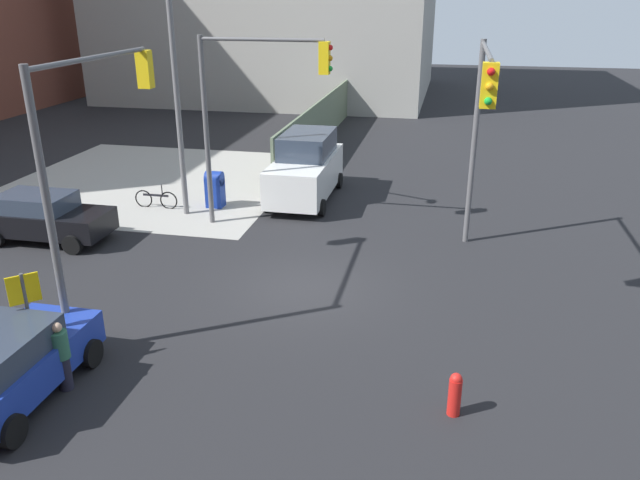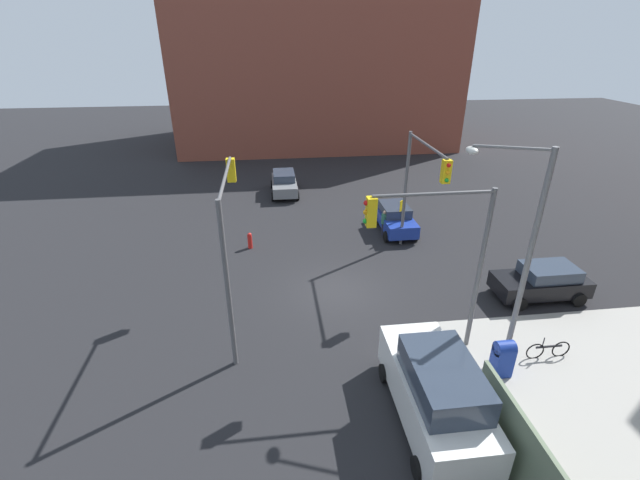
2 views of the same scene
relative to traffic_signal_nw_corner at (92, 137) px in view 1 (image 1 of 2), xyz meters
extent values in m
plane|color=black|center=(2.47, -4.50, -4.62)|extent=(120.00, 120.00, 0.00)
cube|color=#9E9B93|center=(11.47, 4.50, -4.62)|extent=(12.00, 12.00, 0.01)
cube|color=#607056|center=(19.85, -1.30, -3.42)|extent=(18.76, 0.12, 2.40)
cylinder|color=#59595B|center=(-2.03, 0.00, -1.37)|extent=(0.18, 0.18, 6.50)
cylinder|color=#59595B|center=(0.46, 0.00, 1.76)|extent=(4.98, 0.12, 0.12)
cube|color=yellow|center=(2.95, 0.00, 1.23)|extent=(0.32, 0.36, 1.00)
sphere|color=red|center=(3.13, 0.00, 1.55)|extent=(0.18, 0.18, 0.18)
sphere|color=orange|center=(3.13, 0.00, 1.23)|extent=(0.18, 0.18, 0.18)
sphere|color=green|center=(3.13, 0.00, 0.91)|extent=(0.18, 0.18, 0.18)
cylinder|color=#59595B|center=(6.97, -9.00, -1.37)|extent=(0.18, 0.18, 6.50)
cylinder|color=#59595B|center=(4.31, -9.00, 1.76)|extent=(5.31, 0.12, 0.12)
cube|color=yellow|center=(1.65, -9.00, 1.23)|extent=(0.32, 0.36, 1.00)
sphere|color=red|center=(1.47, -9.00, 1.55)|extent=(0.18, 0.18, 0.18)
sphere|color=orange|center=(1.47, -9.00, 1.23)|extent=(0.18, 0.18, 0.18)
sphere|color=green|center=(1.47, -9.00, 0.91)|extent=(0.18, 0.18, 0.18)
cylinder|color=#59595B|center=(6.97, 0.00, -1.37)|extent=(0.18, 0.18, 6.50)
cylinder|color=#59595B|center=(6.97, -2.08, 1.76)|extent=(0.12, 4.15, 0.12)
cube|color=yellow|center=(6.97, -4.15, 1.23)|extent=(0.36, 0.32, 1.00)
sphere|color=red|center=(6.97, -4.33, 1.55)|extent=(0.18, 0.18, 0.18)
sphere|color=orange|center=(6.97, -4.33, 1.23)|extent=(0.18, 0.18, 0.18)
sphere|color=green|center=(6.97, -4.33, 0.91)|extent=(0.18, 0.18, 0.18)
cylinder|color=slate|center=(7.67, 1.30, -0.62)|extent=(0.20, 0.20, 8.00)
cylinder|color=#4C4C4C|center=(-2.93, 0.23, -3.42)|extent=(0.08, 0.08, 2.40)
cube|color=yellow|center=(-2.93, 0.23, -2.57)|extent=(0.48, 0.48, 0.64)
cube|color=navy|center=(8.67, 0.50, -4.05)|extent=(0.56, 0.64, 1.15)
cylinder|color=navy|center=(8.67, 0.50, -3.47)|extent=(0.56, 0.64, 0.56)
cylinder|color=red|center=(-2.53, -8.70, -4.22)|extent=(0.26, 0.26, 0.80)
sphere|color=red|center=(-2.53, -8.70, -3.80)|extent=(0.24, 0.24, 0.24)
cube|color=#1E389E|center=(-3.78, 0.13, -3.93)|extent=(3.97, 1.80, 0.75)
cylinder|color=black|center=(-2.43, 1.03, -4.30)|extent=(0.64, 0.22, 0.64)
cylinder|color=black|center=(-2.43, -0.77, -4.30)|extent=(0.64, 0.22, 0.64)
cylinder|color=black|center=(-5.13, -0.77, -4.30)|extent=(0.64, 0.22, 0.64)
cube|color=black|center=(4.17, 4.69, -3.93)|extent=(1.80, 4.16, 0.75)
cube|color=#2D3847|center=(4.17, 5.02, -3.28)|extent=(1.58, 2.33, 0.55)
cylinder|color=black|center=(5.07, 3.28, -4.30)|extent=(0.22, 0.64, 0.64)
cylinder|color=black|center=(3.27, 3.28, -4.30)|extent=(0.22, 0.64, 0.64)
cylinder|color=black|center=(5.07, 6.10, -4.30)|extent=(0.22, 0.64, 0.64)
cube|color=white|center=(10.32, -2.70, -3.60)|extent=(5.40, 2.10, 1.40)
cube|color=#2D3847|center=(10.75, -2.70, -2.45)|extent=(3.02, 1.85, 0.90)
cylinder|color=black|center=(8.49, -3.75, -4.30)|extent=(0.64, 0.22, 0.64)
cylinder|color=black|center=(8.49, -1.65, -4.30)|extent=(0.64, 0.22, 0.64)
cylinder|color=black|center=(12.16, -3.75, -4.30)|extent=(0.64, 0.22, 0.64)
cylinder|color=black|center=(12.16, -1.65, -4.30)|extent=(0.64, 0.22, 0.64)
cylinder|color=#2D664C|center=(-3.33, -0.70, -3.56)|extent=(0.36, 0.36, 0.60)
sphere|color=tan|center=(-3.33, -0.70, -3.15)|extent=(0.21, 0.21, 0.21)
cylinder|color=#1E1E2D|center=(-3.33, -0.70, -4.24)|extent=(0.28, 0.28, 0.76)
torus|color=black|center=(8.07, 3.22, -4.29)|extent=(0.05, 0.71, 0.71)
torus|color=black|center=(8.07, 2.18, -4.29)|extent=(0.05, 0.71, 0.71)
cube|color=black|center=(8.07, 2.70, -4.11)|extent=(0.04, 1.04, 0.08)
cylinder|color=black|center=(8.07, 2.42, -3.87)|extent=(0.04, 0.04, 0.40)
camera|label=1|loc=(-13.08, -8.21, 3.18)|focal=35.00mm
camera|label=2|loc=(19.60, -7.36, 6.50)|focal=24.00mm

